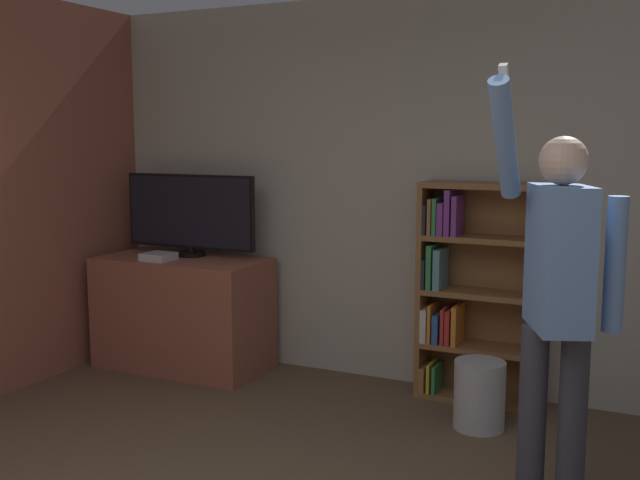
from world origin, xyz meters
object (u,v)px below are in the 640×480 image
(television, at_px, (190,214))
(bookshelf, at_px, (471,290))
(waste_bin, at_px, (479,395))
(game_console, at_px, (158,257))
(person, at_px, (558,289))

(television, bearing_deg, bookshelf, 3.43)
(waste_bin, bearing_deg, bookshelf, 111.60)
(bookshelf, bearing_deg, television, -176.57)
(bookshelf, bearing_deg, waste_bin, -68.40)
(game_console, height_order, bookshelf, bookshelf)
(television, xyz_separation_m, game_console, (-0.09, -0.28, -0.30))
(television, bearing_deg, waste_bin, -8.57)
(television, distance_m, bookshelf, 2.17)
(bookshelf, height_order, person, person)
(waste_bin, bearing_deg, television, 171.43)
(television, relative_size, waste_bin, 2.70)
(person, bearing_deg, waste_bin, -170.21)
(television, height_order, bookshelf, television)
(television, relative_size, bookshelf, 0.77)
(television, height_order, game_console, television)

